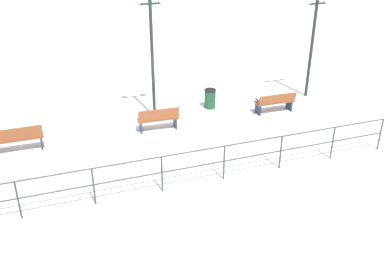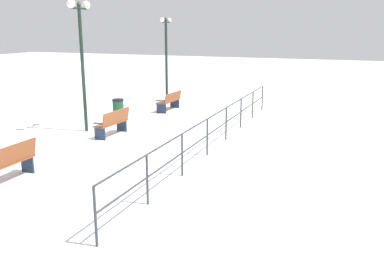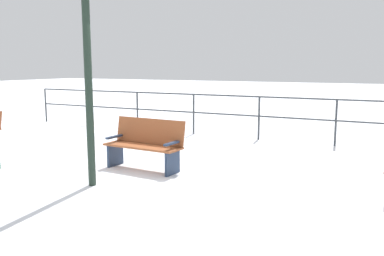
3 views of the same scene
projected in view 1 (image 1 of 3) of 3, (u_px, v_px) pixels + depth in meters
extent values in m
plane|color=white|center=(159.00, 130.00, 15.55)|extent=(80.00, 80.00, 0.00)
cube|color=brown|center=(274.00, 102.00, 16.87)|extent=(0.53, 1.61, 0.04)
cube|color=brown|center=(278.00, 99.00, 16.56)|extent=(0.13, 1.60, 0.40)
cube|color=#23334C|center=(289.00, 105.00, 17.17)|extent=(0.46, 0.06, 0.44)
cube|color=#23334C|center=(258.00, 109.00, 16.77)|extent=(0.46, 0.06, 0.44)
cube|color=#23334C|center=(290.00, 97.00, 17.04)|extent=(0.46, 0.08, 0.04)
cube|color=#23334C|center=(258.00, 101.00, 16.64)|extent=(0.46, 0.08, 0.04)
cube|color=brown|center=(158.00, 119.00, 15.39)|extent=(0.54, 1.52, 0.04)
cube|color=brown|center=(159.00, 115.00, 15.08)|extent=(0.19, 1.50, 0.46)
cube|color=#23334C|center=(175.00, 122.00, 15.65)|extent=(0.42, 0.07, 0.44)
cube|color=#23334C|center=(141.00, 126.00, 15.32)|extent=(0.42, 0.07, 0.44)
cube|color=#23334C|center=(175.00, 113.00, 15.52)|extent=(0.42, 0.09, 0.04)
cube|color=#23334C|center=(140.00, 117.00, 15.19)|extent=(0.42, 0.09, 0.04)
cube|color=brown|center=(17.00, 139.00, 13.87)|extent=(0.43, 1.70, 0.04)
cube|color=brown|center=(15.00, 135.00, 13.58)|extent=(0.13, 1.70, 0.48)
cube|color=#23334C|center=(42.00, 142.00, 14.20)|extent=(0.38, 0.05, 0.46)
cube|color=#23334C|center=(40.00, 132.00, 14.07)|extent=(0.38, 0.07, 0.04)
cylinder|color=#1E2D23|center=(311.00, 50.00, 17.81)|extent=(0.13, 0.13, 4.09)
cylinder|color=#1E2D23|center=(317.00, 4.00, 16.98)|extent=(0.08, 0.83, 0.08)
sphere|color=white|center=(326.00, 0.00, 17.06)|extent=(0.23, 0.23, 0.23)
sphere|color=white|center=(309.00, 2.00, 16.81)|extent=(0.23, 0.23, 0.23)
cylinder|color=#1E2D23|center=(152.00, 62.00, 15.67)|extent=(0.12, 0.12, 4.45)
cylinder|color=#1E2D23|center=(150.00, 4.00, 14.76)|extent=(0.07, 0.83, 0.07)
sphere|color=white|center=(138.00, 0.00, 14.58)|extent=(0.29, 0.29, 0.29)
cylinder|color=#383D42|center=(380.00, 134.00, 13.97)|extent=(0.05, 0.05, 1.11)
cylinder|color=#383D42|center=(333.00, 143.00, 13.41)|extent=(0.05, 0.05, 1.11)
cylinder|color=#383D42|center=(281.00, 152.00, 12.85)|extent=(0.05, 0.05, 1.11)
cylinder|color=#383D42|center=(224.00, 163.00, 12.29)|extent=(0.05, 0.05, 1.11)
cylinder|color=#383D42|center=(162.00, 174.00, 11.72)|extent=(0.05, 0.05, 1.11)
cylinder|color=#383D42|center=(94.00, 187.00, 11.16)|extent=(0.05, 0.05, 1.11)
cylinder|color=#383D42|center=(18.00, 200.00, 10.60)|extent=(0.05, 0.05, 1.11)
cylinder|color=#383D42|center=(194.00, 151.00, 11.77)|extent=(0.04, 13.15, 0.04)
cylinder|color=#383D42|center=(194.00, 167.00, 11.98)|extent=(0.04, 13.15, 0.04)
cylinder|color=#1E4C2D|center=(210.00, 99.00, 17.28)|extent=(0.45, 0.45, 0.74)
cylinder|color=black|center=(210.00, 90.00, 17.11)|extent=(0.47, 0.47, 0.06)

